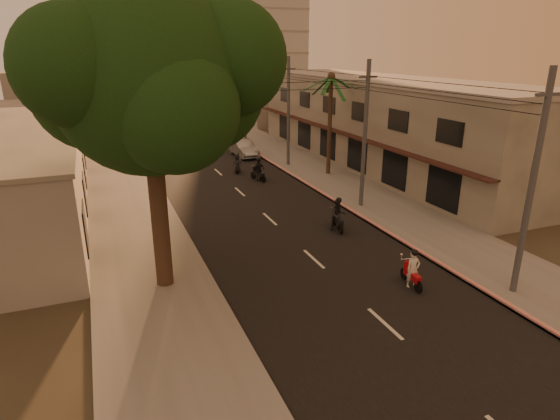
% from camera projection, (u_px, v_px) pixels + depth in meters
% --- Properties ---
extents(ground, '(160.00, 160.00, 0.00)m').
position_uv_depth(ground, '(333.00, 277.00, 20.64)').
color(ground, '#383023').
rests_on(ground, ground).
extents(road, '(10.00, 140.00, 0.02)m').
position_uv_depth(road, '(218.00, 172.00, 38.19)').
color(road, black).
rests_on(road, ground).
extents(sidewalk_right, '(5.00, 140.00, 0.12)m').
position_uv_depth(sidewalk_right, '(302.00, 164.00, 40.80)').
color(sidewalk_right, slate).
rests_on(sidewalk_right, ground).
extents(sidewalk_left, '(5.00, 140.00, 0.12)m').
position_uv_depth(sidewalk_left, '(122.00, 181.00, 35.54)').
color(sidewalk_left, slate).
rests_on(sidewalk_left, ground).
extents(curb_stripe, '(0.20, 60.00, 0.20)m').
position_uv_depth(curb_stripe, '(300.00, 180.00, 35.56)').
color(curb_stripe, red).
rests_on(curb_stripe, ground).
extents(shophouse_row, '(8.80, 34.20, 7.30)m').
position_uv_depth(shophouse_row, '(380.00, 121.00, 40.14)').
color(shophouse_row, gray).
rests_on(shophouse_row, ground).
extents(left_building, '(8.20, 24.20, 5.20)m').
position_uv_depth(left_building, '(8.00, 175.00, 27.17)').
color(left_building, gray).
rests_on(left_building, ground).
extents(distant_tower, '(12.10, 12.10, 28.00)m').
position_uv_depth(distant_tower, '(257.00, 18.00, 70.84)').
color(distant_tower, '#B7B5B2').
rests_on(distant_tower, ground).
extents(broadleaf_tree, '(9.60, 8.70, 12.10)m').
position_uv_depth(broadleaf_tree, '(158.00, 79.00, 17.44)').
color(broadleaf_tree, black).
rests_on(broadleaf_tree, ground).
extents(palm_tree, '(5.00, 5.00, 8.20)m').
position_uv_depth(palm_tree, '(331.00, 83.00, 35.16)').
color(palm_tree, black).
rests_on(palm_tree, ground).
extents(utility_poles, '(1.20, 48.26, 9.00)m').
position_uv_depth(utility_poles, '(289.00, 88.00, 38.24)').
color(utility_poles, '#38383A').
rests_on(utility_poles, ground).
extents(filler_right, '(8.00, 14.00, 6.00)m').
position_uv_depth(filler_right, '(270.00, 99.00, 64.07)').
color(filler_right, gray).
rests_on(filler_right, ground).
extents(filler_left_near, '(8.00, 14.00, 4.40)m').
position_uv_depth(filler_left_near, '(38.00, 130.00, 44.85)').
color(filler_left_near, gray).
rests_on(filler_left_near, ground).
extents(filler_left_far, '(8.00, 14.00, 7.00)m').
position_uv_depth(filler_left_far, '(48.00, 98.00, 60.23)').
color(filler_left_far, gray).
rests_on(filler_left_far, ground).
extents(scooter_red, '(0.76, 1.74, 1.72)m').
position_uv_depth(scooter_red, '(413.00, 270.00, 19.59)').
color(scooter_red, black).
rests_on(scooter_red, ground).
extents(scooter_mid_a, '(1.16, 1.92, 1.92)m').
position_uv_depth(scooter_mid_a, '(338.00, 215.00, 25.71)').
color(scooter_mid_a, black).
rests_on(scooter_mid_a, ground).
extents(scooter_mid_b, '(1.25, 1.81, 1.83)m').
position_uv_depth(scooter_mid_b, '(259.00, 170.00, 35.42)').
color(scooter_mid_b, black).
rests_on(scooter_mid_b, ground).
extents(scooter_far_a, '(1.02, 1.54, 1.57)m').
position_uv_depth(scooter_far_a, '(237.00, 164.00, 37.78)').
color(scooter_far_a, black).
rests_on(scooter_far_a, ground).
extents(scooter_far_b, '(1.12, 1.86, 1.83)m').
position_uv_depth(scooter_far_b, '(208.00, 139.00, 47.76)').
color(scooter_far_b, black).
rests_on(scooter_far_b, ground).
extents(parked_car, '(2.00, 4.81, 1.54)m').
position_uv_depth(parked_car, '(243.00, 148.00, 43.71)').
color(parked_car, gray).
rests_on(parked_car, ground).
extents(scooter_far_c, '(1.14, 1.64, 1.70)m').
position_uv_depth(scooter_far_c, '(197.00, 126.00, 56.44)').
color(scooter_far_c, black).
rests_on(scooter_far_c, ground).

